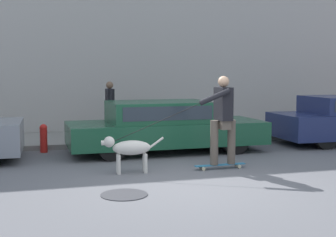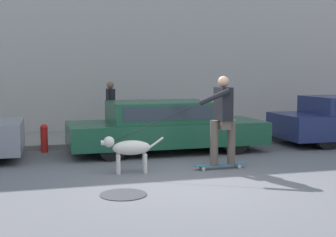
{
  "view_description": "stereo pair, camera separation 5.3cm",
  "coord_description": "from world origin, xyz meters",
  "px_view_note": "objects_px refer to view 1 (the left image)",
  "views": [
    {
      "loc": [
        -2.55,
        -7.39,
        1.89
      ],
      "look_at": [
        0.06,
        1.66,
        0.95
      ],
      "focal_mm": 50.0,
      "sensor_mm": 36.0,
      "label": 1
    },
    {
      "loc": [
        -2.5,
        -7.41,
        1.89
      ],
      "look_at": [
        0.06,
        1.66,
        0.95
      ],
      "focal_mm": 50.0,
      "sensor_mm": 36.0,
      "label": 2
    }
  ],
  "objects_px": {
    "skateboarder": "(222,116)",
    "dog": "(129,149)",
    "pedestrian_with_bag": "(110,106)",
    "fire_hydrant": "(44,138)",
    "parked_car_1": "(164,127)"
  },
  "relations": [
    {
      "from": "skateboarder",
      "to": "fire_hydrant",
      "type": "height_order",
      "value": "skateboarder"
    },
    {
      "from": "dog",
      "to": "skateboarder",
      "type": "height_order",
      "value": "skateboarder"
    },
    {
      "from": "skateboarder",
      "to": "fire_hydrant",
      "type": "xyz_separation_m",
      "value": [
        -3.32,
        2.9,
        -0.68
      ]
    },
    {
      "from": "dog",
      "to": "parked_car_1",
      "type": "bearing_deg",
      "value": -116.84
    },
    {
      "from": "dog",
      "to": "pedestrian_with_bag",
      "type": "distance_m",
      "value": 4.25
    },
    {
      "from": "pedestrian_with_bag",
      "to": "fire_hydrant",
      "type": "distance_m",
      "value": 2.37
    },
    {
      "from": "parked_car_1",
      "to": "dog",
      "type": "bearing_deg",
      "value": -122.2
    },
    {
      "from": "skateboarder",
      "to": "dog",
      "type": "bearing_deg",
      "value": -4.44
    },
    {
      "from": "parked_car_1",
      "to": "dog",
      "type": "height_order",
      "value": "parked_car_1"
    },
    {
      "from": "pedestrian_with_bag",
      "to": "fire_hydrant",
      "type": "bearing_deg",
      "value": -143.59
    },
    {
      "from": "dog",
      "to": "fire_hydrant",
      "type": "distance_m",
      "value": 3.17
    },
    {
      "from": "parked_car_1",
      "to": "pedestrian_with_bag",
      "type": "bearing_deg",
      "value": 113.14
    },
    {
      "from": "pedestrian_with_bag",
      "to": "parked_car_1",
      "type": "bearing_deg",
      "value": -67.92
    },
    {
      "from": "dog",
      "to": "pedestrian_with_bag",
      "type": "height_order",
      "value": "pedestrian_with_bag"
    },
    {
      "from": "fire_hydrant",
      "to": "dog",
      "type": "bearing_deg",
      "value": -62.04
    }
  ]
}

